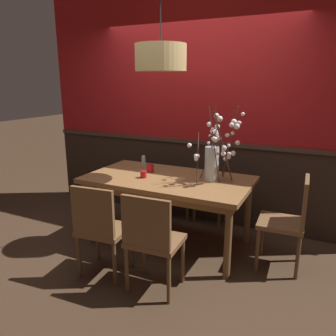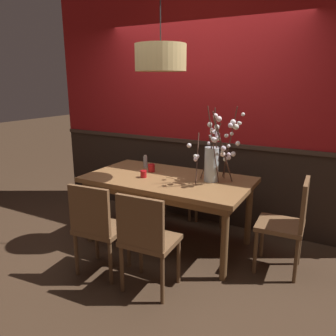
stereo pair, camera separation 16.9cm
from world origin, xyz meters
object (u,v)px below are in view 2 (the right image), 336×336
chair_near_side_right (146,237)px  pendant_lamp (161,58)px  chair_far_side_left (185,176)px  candle_holder_nearer_center (151,168)px  chair_head_east_end (289,221)px  dining_table (168,185)px  chair_near_side_left (97,225)px  candle_holder_nearer_edge (143,174)px  vase_with_blossoms (214,158)px  chair_far_side_right (218,181)px  condiment_bottle (145,162)px

chair_near_side_right → pendant_lamp: bearing=111.7°
chair_near_side_right → chair_far_side_left: size_ratio=0.94×
candle_holder_nearer_center → chair_head_east_end: bearing=-3.1°
dining_table → chair_far_side_left: 0.94m
dining_table → chair_near_side_left: (-0.26, -0.89, -0.18)m
chair_far_side_left → candle_holder_nearer_edge: chair_far_side_left is taller
chair_head_east_end → candle_holder_nearer_center: bearing=176.9°
vase_with_blossoms → chair_far_side_right: bearing=106.3°
chair_head_east_end → pendant_lamp: pendant_lamp is taller
dining_table → chair_far_side_left: chair_far_side_left is taller
chair_far_side_left → candle_holder_nearer_center: (-0.06, -0.78, 0.28)m
chair_near_side_left → chair_far_side_left: chair_far_side_left is taller
condiment_bottle → candle_holder_nearer_center: bearing=-37.9°
pendant_lamp → candle_holder_nearer_edge: bearing=-158.8°
chair_head_east_end → vase_with_blossoms: (-0.80, 0.07, 0.50)m
dining_table → candle_holder_nearer_center: 0.33m
chair_near_side_left → vase_with_blossoms: bearing=53.0°
chair_near_side_right → condiment_bottle: bearing=122.6°
chair_far_side_right → pendant_lamp: bearing=-107.8°
candle_holder_nearer_center → candle_holder_nearer_edge: candle_holder_nearer_center is taller
candle_holder_nearer_edge → chair_near_side_left: bearing=-91.9°
chair_near_side_right → pendant_lamp: pendant_lamp is taller
chair_far_side_right → chair_head_east_end: bearing=-40.1°
dining_table → chair_near_side_left: size_ratio=1.97×
chair_far_side_right → chair_far_side_left: size_ratio=0.97×
chair_far_side_right → candle_holder_nearer_center: size_ratio=10.29×
chair_near_side_right → chair_head_east_end: chair_head_east_end is taller
chair_near_side_right → candle_holder_nearer_edge: 0.97m
candle_holder_nearer_center → candle_holder_nearer_edge: size_ratio=1.17×
chair_far_side_right → candle_holder_nearer_edge: 1.17m
chair_far_side_right → vase_with_blossoms: bearing=-73.7°
dining_table → chair_far_side_right: (0.25, 0.90, -0.16)m
candle_holder_nearer_edge → pendant_lamp: 1.23m
dining_table → pendant_lamp: pendant_lamp is taller
chair_head_east_end → pendant_lamp: (-1.34, -0.08, 1.50)m
chair_head_east_end → vase_with_blossoms: size_ratio=1.18×
vase_with_blossoms → pendant_lamp: size_ratio=0.75×
chair_near_side_left → chair_far_side_left: 1.78m
chair_near_side_left → condiment_bottle: condiment_bottle is taller
chair_far_side_right → candle_holder_nearer_edge: chair_far_side_right is taller
dining_table → condiment_bottle: condiment_bottle is taller
chair_far_side_left → vase_with_blossoms: vase_with_blossoms is taller
dining_table → candle_holder_nearer_center: candle_holder_nearer_center is taller
dining_table → condiment_bottle: size_ratio=11.67×
chair_head_east_end → chair_far_side_left: bearing=150.3°
chair_near_side_left → candle_holder_nearer_center: bearing=91.1°
dining_table → vase_with_blossoms: vase_with_blossoms is taller
chair_head_east_end → condiment_bottle: chair_head_east_end is taller
chair_far_side_left → condiment_bottle: (-0.22, -0.65, 0.31)m
chair_near_side_right → pendant_lamp: 1.76m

